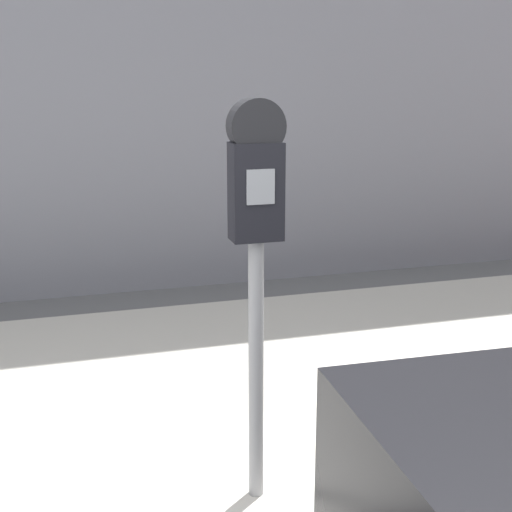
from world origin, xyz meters
TOP-DOWN VIEW (x-y plane):
  - sidewalk at (0.00, 2.20)m, footprint 24.00×2.80m
  - parking_meter at (0.46, 1.06)m, footprint 0.21×0.12m

SIDE VIEW (x-z plane):
  - sidewalk at x=0.00m, z-range 0.00..0.15m
  - parking_meter at x=0.46m, z-range 0.49..2.16m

